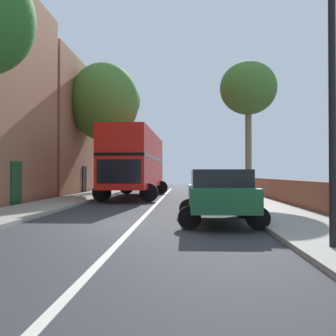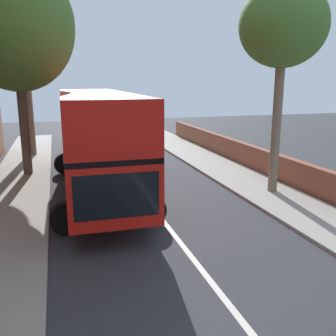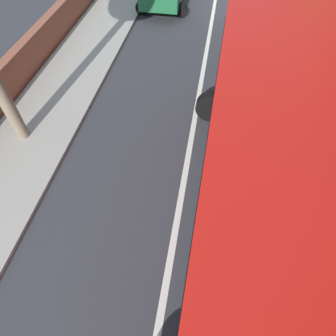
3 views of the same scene
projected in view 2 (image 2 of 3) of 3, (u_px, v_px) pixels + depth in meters
The scene contains 4 objects.
double_decker_bus at pixel (96, 137), 14.56m from camera, with size 3.70×11.42×4.06m.
street_tree_right_1 at pixel (283, 27), 13.68m from camera, with size 3.27×3.27×7.92m.
street_tree_left_2 at pixel (21, 20), 20.79m from camera, with size 4.30×4.30×9.83m.
street_tree_left_4 at pixel (15, 26), 16.35m from camera, with size 5.18×5.18×9.67m.
Camera 2 is at (-3.16, -1.98, 4.50)m, focal length 39.58 mm.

